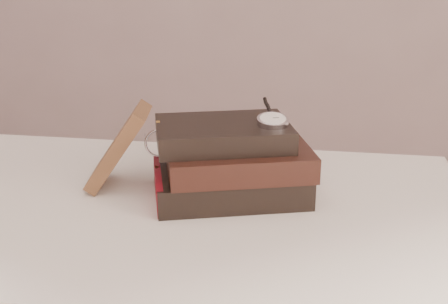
# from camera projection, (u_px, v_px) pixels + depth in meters

# --- Properties ---
(table) EXTENTS (1.00, 0.60, 0.75)m
(table) POSITION_uv_depth(u_px,v_px,m) (160.00, 254.00, 0.99)
(table) COLOR white
(table) RESTS_ON ground
(book_stack) EXTENTS (0.29, 0.23, 0.12)m
(book_stack) POSITION_uv_depth(u_px,v_px,m) (231.00, 162.00, 0.97)
(book_stack) COLOR black
(book_stack) RESTS_ON table
(journal) EXTENTS (0.12, 0.11, 0.14)m
(journal) POSITION_uv_depth(u_px,v_px,m) (118.00, 147.00, 1.00)
(journal) COLOR #452B1A
(journal) RESTS_ON table
(pocket_watch) EXTENTS (0.06, 0.16, 0.02)m
(pocket_watch) POSITION_uv_depth(u_px,v_px,m) (272.00, 119.00, 0.95)
(pocket_watch) COLOR silver
(pocket_watch) RESTS_ON book_stack
(eyeglasses) EXTENTS (0.13, 0.14, 0.05)m
(eyeglasses) POSITION_uv_depth(u_px,v_px,m) (174.00, 142.00, 1.03)
(eyeglasses) COLOR silver
(eyeglasses) RESTS_ON book_stack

